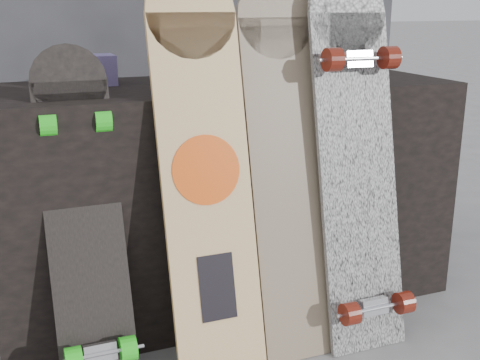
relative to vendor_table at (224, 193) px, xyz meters
name	(u,v)px	position (x,y,z in m)	size (l,w,h in m)	color
vendor_table	(224,193)	(0.00, 0.00, 0.00)	(1.60, 0.60, 0.80)	black
merch_box_purple	(88,70)	(-0.44, 0.12, 0.45)	(0.18, 0.12, 0.10)	#423E80
merch_box_small	(296,62)	(0.30, 0.04, 0.46)	(0.14, 0.14, 0.12)	#423E80
merch_box_flat	(225,71)	(0.05, 0.10, 0.43)	(0.22, 0.10, 0.06)	#D1B78C
longboard_geisha	(205,164)	(-0.19, -0.37, 0.22)	(0.27, 0.31, 1.17)	beige
longboard_celtic	(287,158)	(0.08, -0.35, 0.21)	(0.25, 0.31, 1.15)	#CEB38D
longboard_cascadia	(358,156)	(0.30, -0.41, 0.21)	(0.27, 0.34, 1.17)	silver
skateboard_dark	(84,213)	(-0.53, -0.31, 0.09)	(0.22, 0.37, 0.96)	black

